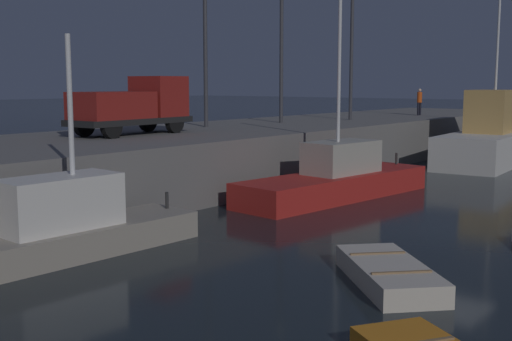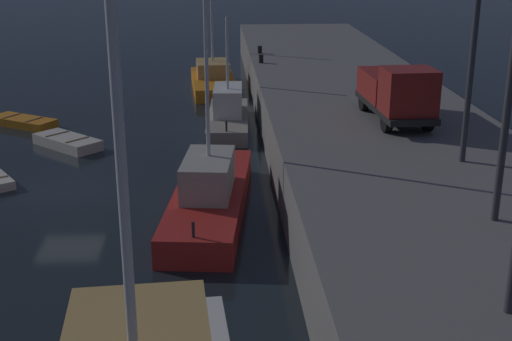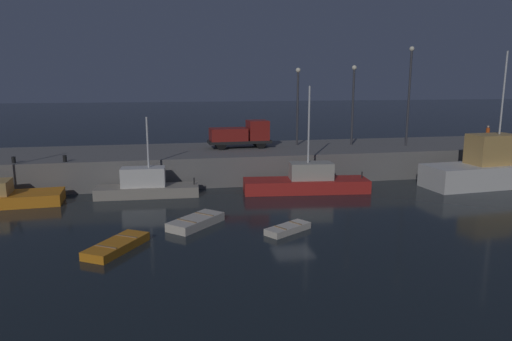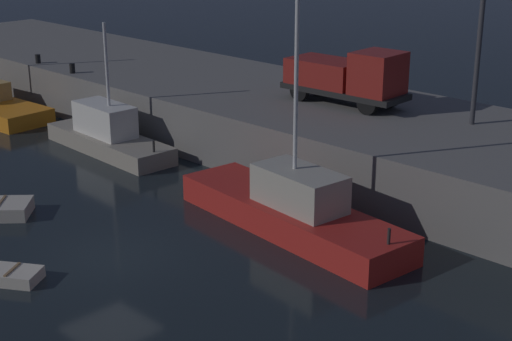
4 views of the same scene
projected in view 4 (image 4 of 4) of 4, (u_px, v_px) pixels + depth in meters
ground_plane at (106, 258)px, 24.45m from camera, size 320.00×320.00×0.00m
pier_quay at (360, 138)px, 32.78m from camera, size 67.88×9.31×2.38m
fishing_boat_blue at (293, 210)px, 26.28m from camera, size 9.58×3.46×7.90m
fishing_trawler_green at (108, 135)px, 34.77m from camera, size 7.41×2.36×5.75m
lamp_post_west at (482, 16)px, 29.09m from camera, size 0.44×0.44×7.04m
utility_truck at (348, 77)px, 32.98m from camera, size 5.60×2.17×2.43m
bollard_west at (72, 68)px, 39.47m from camera, size 0.28×0.28×0.49m
bollard_central at (38, 59)px, 41.92m from camera, size 0.28×0.28×0.47m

